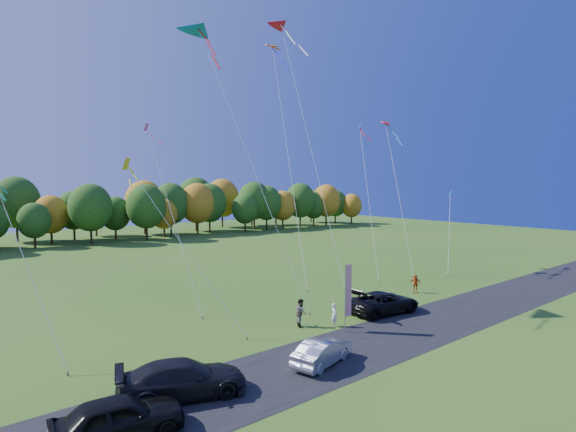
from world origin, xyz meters
TOP-DOWN VIEW (x-y plane):
  - ground at (0.00, 0.00)m, footprint 160.00×160.00m
  - asphalt_strip at (0.00, -4.00)m, footprint 90.00×6.00m
  - tree_line at (0.00, 55.00)m, footprint 116.00×12.00m
  - black_suv at (3.87, -0.42)m, footprint 6.00×3.34m
  - silver_sedan at (-6.15, -4.44)m, footprint 4.30×2.44m
  - dark_truck_a at (-13.51, -3.16)m, footprint 6.12×3.99m
  - dark_truck_b at (-16.86, -4.73)m, footprint 5.03×2.54m
  - person_tailgate_a at (-1.19, -0.37)m, footprint 0.58×0.68m
  - person_tailgate_b at (-2.89, 1.07)m, footprint 1.02×1.11m
  - person_east at (10.93, 1.77)m, footprint 0.82×1.02m
  - feather_flag at (-1.28, -1.65)m, footprint 0.59×0.07m
  - kite_delta_blue at (-2.84, 7.06)m, footprint 5.75×9.93m
  - kite_parafoil_orange at (6.28, 13.75)m, footprint 6.84×12.35m
  - kite_delta_red at (3.28, 7.13)m, footprint 2.66×8.70m
  - kite_parafoil_rainbow at (18.14, 9.18)m, footprint 5.50×7.65m
  - kite_diamond_yellow at (-9.64, 4.27)m, footprint 5.56×6.94m
  - kite_diamond_green at (-18.09, 5.08)m, footprint 2.68×5.66m
  - kite_diamond_white at (13.71, 9.63)m, footprint 4.89×7.11m
  - kite_diamond_pink at (-7.64, 10.51)m, footprint 1.30×8.19m
  - kite_diamond_blue_low at (22.05, 5.34)m, footprint 5.92×3.74m

SIDE VIEW (x-z plane):
  - ground at x=0.00m, z-range 0.00..0.00m
  - tree_line at x=0.00m, z-range -5.00..5.00m
  - asphalt_strip at x=0.00m, z-range 0.00..0.01m
  - silver_sedan at x=-6.15m, z-range 0.00..1.34m
  - person_tailgate_a at x=-1.19m, z-range 0.00..1.57m
  - black_suv at x=3.87m, z-range 0.00..1.59m
  - person_east at x=10.93m, z-range 0.00..1.62m
  - dark_truck_b at x=-16.86m, z-range 0.00..1.64m
  - dark_truck_a at x=-13.51m, z-range 0.00..1.65m
  - person_tailgate_b at x=-2.89m, z-range 0.00..1.84m
  - feather_flag at x=-1.28m, z-range 0.51..4.98m
  - kite_diamond_blue_low at x=22.05m, z-range -0.22..8.77m
  - kite_diamond_green at x=-18.09m, z-range -0.14..10.24m
  - kite_diamond_yellow at x=-9.64m, z-range -0.28..11.26m
  - kite_diamond_pink at x=-7.64m, z-range -0.10..14.59m
  - kite_diamond_white at x=13.71m, z-range -0.31..16.36m
  - kite_parafoil_rainbow at x=18.14m, z-range -0.10..16.98m
  - kite_delta_blue at x=-2.84m, z-range -0.44..23.06m
  - kite_parafoil_orange at x=6.28m, z-range -0.17..25.22m
  - kite_delta_red at x=3.28m, z-range 0.63..25.66m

